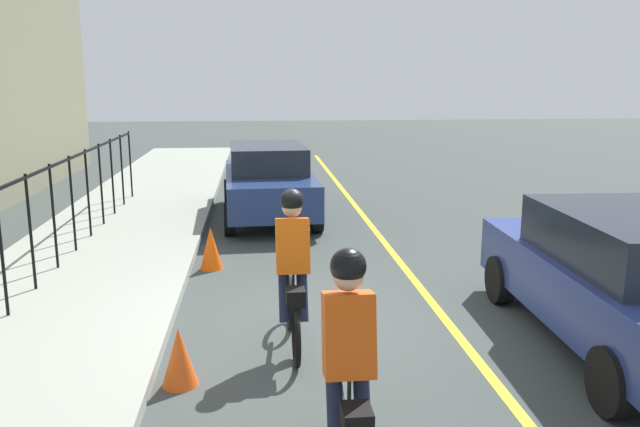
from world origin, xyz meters
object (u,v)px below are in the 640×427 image
at_px(cyclist_lead, 293,271).
at_px(cyclist_follow, 348,372).
at_px(parked_sedan_rear, 268,180).
at_px(traffic_cone_far, 179,357).
at_px(patrol_sedan, 625,277).
at_px(traffic_cone_near, 211,248).

xyz_separation_m(cyclist_lead, cyclist_follow, (-2.51, -0.26, 0.00)).
bearing_deg(parked_sedan_rear, traffic_cone_far, -10.13).
bearing_deg(cyclist_follow, parked_sedan_rear, 1.57).
bearing_deg(traffic_cone_far, patrol_sedan, -84.76).
bearing_deg(parked_sedan_rear, traffic_cone_near, -17.12).
relative_size(cyclist_follow, traffic_cone_far, 3.06).
relative_size(cyclist_follow, traffic_cone_near, 2.68).
xyz_separation_m(cyclist_lead, traffic_cone_far, (-0.76, 1.17, -0.61)).
relative_size(cyclist_follow, parked_sedan_rear, 0.41).
distance_m(patrol_sedan, traffic_cone_near, 5.99).
height_order(parked_sedan_rear, traffic_cone_near, parked_sedan_rear).
xyz_separation_m(parked_sedan_rear, traffic_cone_near, (-3.83, 0.99, -0.48)).
distance_m(cyclist_lead, cyclist_follow, 2.52).
bearing_deg(cyclist_lead, cyclist_follow, -174.94).
bearing_deg(cyclist_follow, traffic_cone_far, 38.47).
bearing_deg(cyclist_follow, patrol_sedan, -58.09).
distance_m(cyclist_lead, patrol_sedan, 3.69).
height_order(cyclist_follow, patrol_sedan, cyclist_follow).
bearing_deg(cyclist_lead, patrol_sedan, -95.73).
relative_size(patrol_sedan, parked_sedan_rear, 1.00).
bearing_deg(parked_sedan_rear, cyclist_follow, -0.28).
relative_size(cyclist_follow, patrol_sedan, 0.41).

